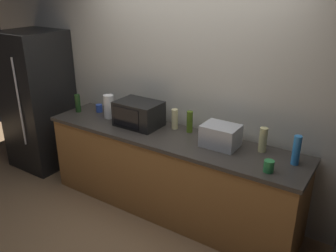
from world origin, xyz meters
TOP-DOWN VIEW (x-y plane):
  - ground_plane at (0.00, 0.00)m, footprint 8.00×8.00m
  - back_wall at (0.00, 0.81)m, footprint 6.40×0.10m
  - counter_run at (0.00, 0.40)m, footprint 2.84×0.64m
  - refrigerator at (-2.05, 0.40)m, footprint 0.72×0.73m
  - microwave at (-0.41, 0.45)m, footprint 0.48×0.35m
  - toaster_oven at (0.56, 0.46)m, footprint 0.34×0.26m
  - paper_towel_roll at (-0.84, 0.45)m, footprint 0.12×0.12m
  - bottle_vinegar at (0.93, 0.56)m, footprint 0.07×0.07m
  - bottle_wine at (-1.29, 0.39)m, footprint 0.07×0.07m
  - bottle_hand_soap at (-0.04, 0.59)m, footprint 0.07×0.07m
  - bottle_olive_oil at (0.14, 0.59)m, footprint 0.06×0.06m
  - bottle_spray_cleaner at (1.25, 0.48)m, footprint 0.07×0.07m
  - mug_blue at (-1.07, 0.53)m, footprint 0.08×0.08m
  - mug_green at (1.11, 0.22)m, footprint 0.08×0.08m

SIDE VIEW (x-z plane):
  - ground_plane at x=0.00m, z-range 0.00..0.00m
  - counter_run at x=0.00m, z-range 0.00..0.90m
  - refrigerator at x=-2.05m, z-range 0.00..1.80m
  - mug_blue at x=-1.07m, z-range 0.90..0.99m
  - mug_green at x=1.11m, z-range 0.90..1.00m
  - toaster_oven at x=0.56m, z-range 0.90..1.11m
  - bottle_wine at x=-1.29m, z-range 0.90..1.11m
  - bottle_hand_soap at x=-0.04m, z-range 0.90..1.12m
  - bottle_olive_oil at x=0.14m, z-range 0.90..1.13m
  - bottle_vinegar at x=0.93m, z-range 0.90..1.13m
  - bottle_spray_cleaner at x=1.25m, z-range 0.90..1.16m
  - microwave at x=-0.41m, z-range 0.90..1.17m
  - paper_towel_roll at x=-0.84m, z-range 0.90..1.17m
  - back_wall at x=0.00m, z-range 0.00..2.70m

